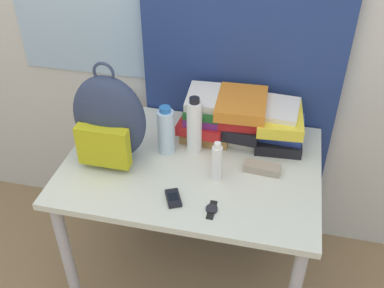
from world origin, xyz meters
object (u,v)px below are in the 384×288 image
object	(u,v)px
book_stack_center	(242,116)
book_stack_left	(207,115)
book_stack_right	(279,126)
sunscreen_bottle	(217,162)
sports_bottle	(194,126)
sunglasses_case	(262,168)
cell_phone	(173,198)
backpack	(109,121)
wristwatch	(212,209)
water_bottle	(166,131)

from	to	relation	value
book_stack_center	book_stack_left	bearing A→B (deg)	-179.98
book_stack_right	sunscreen_bottle	world-z (taller)	book_stack_right
sports_bottle	sunglasses_case	distance (m)	0.34
sports_bottle	cell_phone	xyz separation A→B (m)	(-0.01, -0.33, -0.12)
backpack	wristwatch	distance (m)	0.56
wristwatch	cell_phone	bearing A→B (deg)	171.52
water_bottle	wristwatch	world-z (taller)	water_bottle
water_bottle	sports_bottle	xyz separation A→B (m)	(0.12, 0.03, 0.02)
book_stack_center	water_bottle	size ratio (longest dim) A/B	1.25
book_stack_right	sports_bottle	size ratio (longest dim) A/B	1.03
backpack	wristwatch	bearing A→B (deg)	-25.25
book_stack_left	wristwatch	world-z (taller)	book_stack_left
cell_phone	wristwatch	size ratio (longest dim) A/B	1.08
backpack	book_stack_center	xyz separation A→B (m)	(0.52, 0.27, -0.07)
water_bottle	sunglasses_case	xyz separation A→B (m)	(0.43, -0.05, -0.09)
book_stack_right	cell_phone	distance (m)	0.60
water_bottle	book_stack_right	bearing A→B (deg)	20.26
book_stack_right	sunglasses_case	bearing A→B (deg)	-101.92
backpack	water_bottle	distance (m)	0.25
book_stack_center	wristwatch	xyz separation A→B (m)	(-0.04, -0.50, -0.11)
book_stack_center	cell_phone	bearing A→B (deg)	-112.45
water_bottle	sunglasses_case	size ratio (longest dim) A/B	1.48
backpack	wristwatch	world-z (taller)	backpack
sports_bottle	sunglasses_case	size ratio (longest dim) A/B	1.75
wristwatch	book_stack_left	bearing A→B (deg)	103.60
wristwatch	sunglasses_case	bearing A→B (deg)	59.04
sports_bottle	sunglasses_case	world-z (taller)	sports_bottle
sports_bottle	book_stack_left	bearing A→B (deg)	80.43
cell_phone	book_stack_center	bearing A→B (deg)	67.55
sunscreen_bottle	cell_phone	world-z (taller)	sunscreen_bottle
backpack	book_stack_center	bearing A→B (deg)	27.77
cell_phone	sunscreen_bottle	bearing A→B (deg)	49.76
sunscreen_bottle	cell_phone	distance (m)	0.23
backpack	wristwatch	xyz separation A→B (m)	(0.48, -0.23, -0.18)
water_bottle	sunglasses_case	world-z (taller)	water_bottle
sunscreen_bottle	cell_phone	size ratio (longest dim) A/B	1.66
book_stack_right	sports_bottle	world-z (taller)	sports_bottle
book_stack_center	cell_phone	world-z (taller)	book_stack_center
backpack	sunscreen_bottle	size ratio (longest dim) A/B	2.53
book_stack_left	water_bottle	xyz separation A→B (m)	(-0.14, -0.18, 0.01)
book_stack_left	sports_bottle	xyz separation A→B (m)	(-0.03, -0.15, 0.03)
backpack	water_bottle	xyz separation A→B (m)	(0.21, 0.09, -0.08)
backpack	book_stack_left	xyz separation A→B (m)	(0.36, 0.27, -0.09)
book_stack_left	book_stack_right	world-z (taller)	book_stack_left
book_stack_right	cell_phone	bearing A→B (deg)	-127.76
cell_phone	water_bottle	bearing A→B (deg)	110.08
book_stack_center	cell_phone	distance (m)	0.53
book_stack_left	sunglasses_case	size ratio (longest dim) A/B	1.87
book_stack_right	water_bottle	xyz separation A→B (m)	(-0.47, -0.18, 0.02)
backpack	sunscreen_bottle	world-z (taller)	backpack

